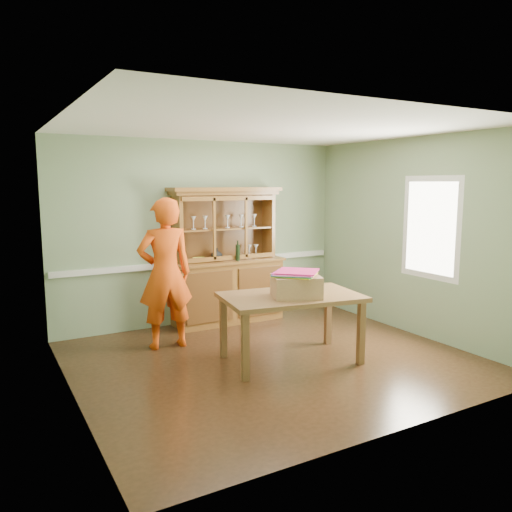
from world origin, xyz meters
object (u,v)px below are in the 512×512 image
person (165,274)px  cardboard_box (296,286)px  china_hutch (227,275)px  dining_table (291,303)px

person → cardboard_box: bearing=134.2°
china_hutch → person: bearing=-149.9°
cardboard_box → china_hutch: bearing=87.0°
dining_table → person: 1.65m
china_hutch → cardboard_box: 2.02m
dining_table → person: person is taller
china_hutch → person: (-1.20, -0.70, 0.24)m
dining_table → cardboard_box: size_ratio=3.24×
dining_table → person: bearing=141.6°
china_hutch → dining_table: 1.90m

